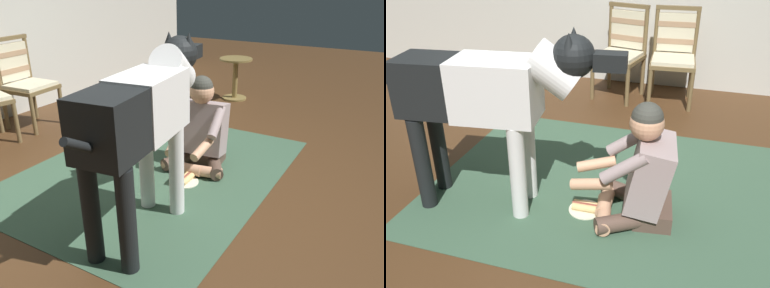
{
  "view_description": "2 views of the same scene",
  "coord_description": "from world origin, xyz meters",
  "views": [
    {
      "loc": [
        -2.25,
        -1.41,
        1.55
      ],
      "look_at": [
        0.26,
        0.02,
        0.32
      ],
      "focal_mm": 36.41,
      "sensor_mm": 36.0,
      "label": 1
    },
    {
      "loc": [
        0.82,
        -2.2,
        1.73
      ],
      "look_at": [
        0.14,
        -0.01,
        0.53
      ],
      "focal_mm": 39.53,
      "sensor_mm": 36.0,
      "label": 2
    }
  ],
  "objects": [
    {
      "name": "large_dog",
      "position": [
        -0.43,
        -0.04,
        0.79
      ],
      "size": [
        1.58,
        0.44,
        1.21
      ],
      "color": "silver",
      "rests_on": "ground"
    },
    {
      "name": "hot_dog_on_plate",
      "position": [
        0.18,
        0.04,
        0.03
      ],
      "size": [
        0.22,
        0.22,
        0.06
      ],
      "color": "silver",
      "rests_on": "ground"
    },
    {
      "name": "round_side_table",
      "position": [
        2.59,
        0.67,
        0.34
      ],
      "size": [
        0.44,
        0.44,
        0.56
      ],
      "color": "olive",
      "rests_on": "ground"
    },
    {
      "name": "ground_plane",
      "position": [
        0.0,
        0.0,
        0.0
      ],
      "size": [
        15.22,
        15.22,
        0.0
      ],
      "primitive_type": "plane",
      "color": "#462C17"
    },
    {
      "name": "dining_chair_right_of_pair",
      "position": [
        0.48,
        2.27,
        0.54
      ],
      "size": [
        0.49,
        0.5,
        0.98
      ],
      "color": "brown",
      "rests_on": "ground"
    },
    {
      "name": "person_sitting_on_floor",
      "position": [
        0.53,
        0.08,
        0.33
      ],
      "size": [
        0.68,
        0.57,
        0.81
      ],
      "color": "brown",
      "rests_on": "ground"
    },
    {
      "name": "area_rug",
      "position": [
        0.24,
        0.37,
        0.0
      ],
      "size": [
        2.52,
        1.99,
        0.01
      ],
      "primitive_type": "cube",
      "color": "#38553F",
      "rests_on": "ground"
    }
  ]
}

